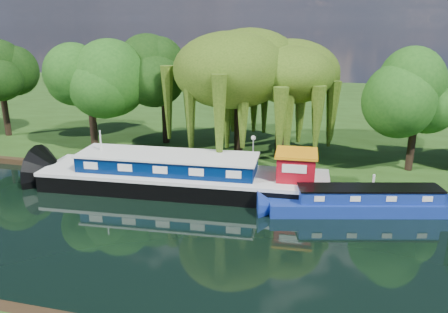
# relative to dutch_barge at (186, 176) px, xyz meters

# --- Properties ---
(ground) EXTENTS (120.00, 120.00, 0.00)m
(ground) POSITION_rel_dutch_barge_xyz_m (3.35, -6.14, -1.02)
(ground) COLOR black
(far_bank) EXTENTS (120.00, 52.00, 0.45)m
(far_bank) POSITION_rel_dutch_barge_xyz_m (3.35, 27.86, -0.79)
(far_bank) COLOR #203C10
(far_bank) RESTS_ON ground
(dutch_barge) EXTENTS (19.75, 5.69, 4.11)m
(dutch_barge) POSITION_rel_dutch_barge_xyz_m (0.00, 0.00, 0.00)
(dutch_barge) COLOR black
(dutch_barge) RESTS_ON ground
(narrowboat) EXTENTS (12.16, 4.85, 1.75)m
(narrowboat) POSITION_rel_dutch_barge_xyz_m (11.89, -0.67, -0.39)
(narrowboat) COLOR navy
(narrowboat) RESTS_ON ground
(red_dinghy) EXTENTS (3.43, 2.80, 0.62)m
(red_dinghy) POSITION_rel_dutch_barge_xyz_m (-7.74, -0.47, -1.02)
(red_dinghy) COLOR maroon
(red_dinghy) RESTS_ON ground
(willow_left) EXTENTS (8.03, 8.03, 9.62)m
(willow_left) POSITION_rel_dutch_barge_xyz_m (2.10, 7.14, 6.42)
(willow_left) COLOR black
(willow_left) RESTS_ON far_bank
(willow_right) EXTENTS (6.92, 6.92, 8.43)m
(willow_right) POSITION_rel_dutch_barge_xyz_m (5.38, 7.57, 5.58)
(willow_right) COLOR black
(willow_right) RESTS_ON far_bank
(tree_far_left) EXTENTS (5.54, 5.54, 8.93)m
(tree_far_left) POSITION_rel_dutch_barge_xyz_m (-10.28, 5.92, 5.54)
(tree_far_left) COLOR black
(tree_far_left) RESTS_ON far_bank
(tree_far_back) EXTENTS (4.85, 4.85, 8.15)m
(tree_far_back) POSITION_rel_dutch_barge_xyz_m (-20.94, 8.22, 5.12)
(tree_far_back) COLOR black
(tree_far_back) RESTS_ON far_bank
(tree_far_mid) EXTENTS (5.34, 5.34, 8.74)m
(tree_far_mid) POSITION_rel_dutch_barge_xyz_m (-5.17, 9.57, 5.45)
(tree_far_mid) COLOR black
(tree_far_mid) RESTS_ON far_bank
(tree_far_right) EXTENTS (4.71, 4.71, 7.71)m
(tree_far_right) POSITION_rel_dutch_barge_xyz_m (15.19, 6.94, 4.74)
(tree_far_right) COLOR black
(tree_far_right) RESTS_ON far_bank
(lamppost) EXTENTS (0.36, 0.36, 2.56)m
(lamppost) POSITION_rel_dutch_barge_xyz_m (3.85, 4.36, 1.40)
(lamppost) COLOR silver
(lamppost) RESTS_ON far_bank
(mooring_posts) EXTENTS (19.16, 0.16, 1.00)m
(mooring_posts) POSITION_rel_dutch_barge_xyz_m (2.85, 2.26, -0.07)
(mooring_posts) COLOR silver
(mooring_posts) RESTS_ON far_bank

